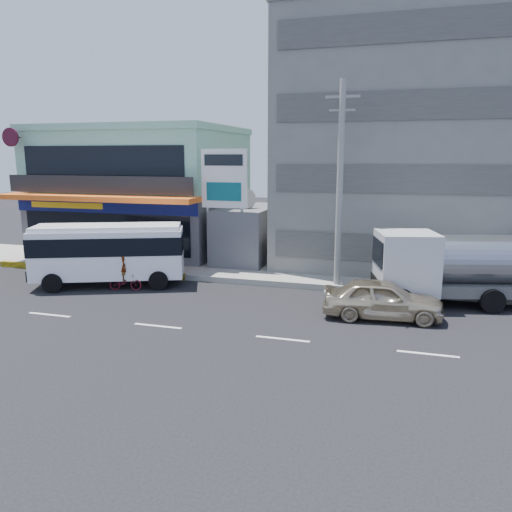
% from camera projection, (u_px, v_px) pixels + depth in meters
% --- Properties ---
extents(ground, '(120.00, 120.00, 0.00)m').
position_uv_depth(ground, '(158.00, 326.00, 19.45)').
color(ground, black).
rests_on(ground, ground).
extents(sidewalk, '(70.00, 5.00, 0.30)m').
position_uv_depth(sidewalk, '(323.00, 276.00, 26.99)').
color(sidewalk, gray).
rests_on(sidewalk, ground).
extents(shop_building, '(12.40, 11.70, 8.00)m').
position_uv_depth(shop_building, '(145.00, 193.00, 33.98)').
color(shop_building, '#47474C').
rests_on(shop_building, ground).
extents(concrete_building, '(16.00, 12.00, 14.00)m').
position_uv_depth(concrete_building, '(425.00, 148.00, 29.44)').
color(concrete_building, gray).
rests_on(concrete_building, ground).
extents(gap_structure, '(3.00, 6.00, 3.50)m').
position_uv_depth(gap_structure, '(248.00, 235.00, 30.40)').
color(gap_structure, '#47474C').
rests_on(gap_structure, ground).
extents(satellite_dish, '(1.50, 1.50, 0.15)m').
position_uv_depth(satellite_dish, '(243.00, 207.00, 29.10)').
color(satellite_dish, slate).
rests_on(satellite_dish, gap_structure).
extents(billboard, '(2.60, 0.18, 6.90)m').
position_uv_depth(billboard, '(224.00, 185.00, 27.27)').
color(billboard, gray).
rests_on(billboard, ground).
extents(utility_pole_near, '(1.60, 0.30, 10.00)m').
position_uv_depth(utility_pole_near, '(340.00, 185.00, 23.75)').
color(utility_pole_near, '#999993').
rests_on(utility_pole_near, ground).
extents(minibus, '(7.79, 4.99, 3.11)m').
position_uv_depth(minibus, '(109.00, 250.00, 25.23)').
color(minibus, white).
rests_on(minibus, ground).
extents(sedan, '(4.93, 2.32, 1.63)m').
position_uv_depth(sedan, '(383.00, 299.00, 20.26)').
color(sedan, beige).
rests_on(sedan, ground).
extents(tanker_truck, '(8.57, 4.30, 3.24)m').
position_uv_depth(tanker_truck, '(464.00, 266.00, 21.94)').
color(tanker_truck, silver).
rests_on(tanker_truck, ground).
extents(motorcycle_rider, '(1.68, 0.91, 2.05)m').
position_uv_depth(motorcycle_rider, '(125.00, 277.00, 24.53)').
color(motorcycle_rider, '#5E0D1C').
rests_on(motorcycle_rider, ground).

